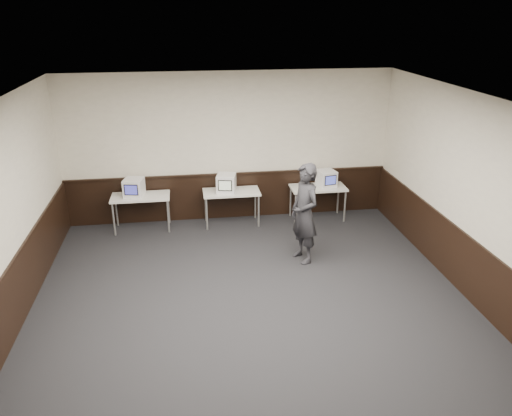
{
  "coord_description": "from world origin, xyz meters",
  "views": [
    {
      "loc": [
        -0.93,
        -6.33,
        4.39
      ],
      "look_at": [
        0.24,
        1.6,
        1.15
      ],
      "focal_mm": 35.0,
      "sensor_mm": 36.0,
      "label": 1
    }
  ],
  "objects_px": {
    "person": "(305,213)",
    "desk_right": "(318,190)",
    "emac_center": "(226,183)",
    "desk_left": "(141,199)",
    "emac_right": "(326,178)",
    "desk_center": "(231,194)",
    "emac_left": "(134,188)"
  },
  "relations": [
    {
      "from": "person",
      "to": "desk_right",
      "type": "bearing_deg",
      "value": 138.92
    },
    {
      "from": "emac_center",
      "to": "person",
      "type": "relative_size",
      "value": 0.26
    },
    {
      "from": "desk_right",
      "to": "person",
      "type": "xyz_separation_m",
      "value": [
        -0.76,
        -1.86,
        0.25
      ]
    },
    {
      "from": "desk_left",
      "to": "emac_right",
      "type": "xyz_separation_m",
      "value": [
        3.98,
        0.01,
        0.25
      ]
    },
    {
      "from": "desk_center",
      "to": "emac_left",
      "type": "relative_size",
      "value": 2.57
    },
    {
      "from": "desk_center",
      "to": "emac_right",
      "type": "height_order",
      "value": "emac_right"
    },
    {
      "from": "desk_center",
      "to": "desk_right",
      "type": "height_order",
      "value": "same"
    },
    {
      "from": "desk_center",
      "to": "person",
      "type": "distance_m",
      "value": 2.19
    },
    {
      "from": "desk_left",
      "to": "desk_right",
      "type": "height_order",
      "value": "same"
    },
    {
      "from": "emac_right",
      "to": "person",
      "type": "bearing_deg",
      "value": -128.15
    },
    {
      "from": "desk_left",
      "to": "person",
      "type": "relative_size",
      "value": 0.64
    },
    {
      "from": "emac_right",
      "to": "person",
      "type": "height_order",
      "value": "person"
    },
    {
      "from": "desk_left",
      "to": "desk_center",
      "type": "relative_size",
      "value": 1.0
    },
    {
      "from": "emac_center",
      "to": "person",
      "type": "bearing_deg",
      "value": -43.08
    },
    {
      "from": "emac_left",
      "to": "desk_left",
      "type": "bearing_deg",
      "value": 14.24
    },
    {
      "from": "person",
      "to": "desk_left",
      "type": "bearing_deg",
      "value": -140.27
    },
    {
      "from": "desk_center",
      "to": "person",
      "type": "bearing_deg",
      "value": -58.34
    },
    {
      "from": "desk_center",
      "to": "desk_right",
      "type": "bearing_deg",
      "value": 0.0
    },
    {
      "from": "emac_center",
      "to": "emac_right",
      "type": "height_order",
      "value": "emac_center"
    },
    {
      "from": "desk_left",
      "to": "person",
      "type": "xyz_separation_m",
      "value": [
        3.04,
        -1.86,
        0.25
      ]
    },
    {
      "from": "desk_left",
      "to": "desk_right",
      "type": "distance_m",
      "value": 3.8
    },
    {
      "from": "desk_right",
      "to": "emac_right",
      "type": "distance_m",
      "value": 0.31
    },
    {
      "from": "desk_left",
      "to": "person",
      "type": "bearing_deg",
      "value": -31.36
    },
    {
      "from": "desk_center",
      "to": "emac_center",
      "type": "distance_m",
      "value": 0.29
    },
    {
      "from": "desk_right",
      "to": "desk_center",
      "type": "bearing_deg",
      "value": 180.0
    },
    {
      "from": "desk_right",
      "to": "emac_center",
      "type": "distance_m",
      "value": 2.02
    },
    {
      "from": "emac_right",
      "to": "emac_left",
      "type": "bearing_deg",
      "value": 168.7
    },
    {
      "from": "desk_left",
      "to": "desk_center",
      "type": "distance_m",
      "value": 1.9
    },
    {
      "from": "desk_left",
      "to": "emac_right",
      "type": "distance_m",
      "value": 3.99
    },
    {
      "from": "desk_left",
      "to": "desk_center",
      "type": "xyz_separation_m",
      "value": [
        1.9,
        0.0,
        0.0
      ]
    },
    {
      "from": "emac_center",
      "to": "emac_right",
      "type": "xyz_separation_m",
      "value": [
        2.19,
        0.04,
        -0.01
      ]
    },
    {
      "from": "desk_right",
      "to": "emac_left",
      "type": "relative_size",
      "value": 2.57
    }
  ]
}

